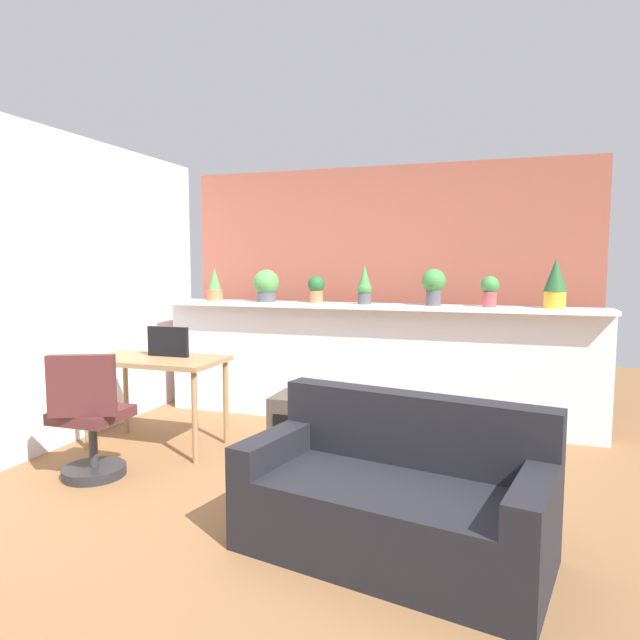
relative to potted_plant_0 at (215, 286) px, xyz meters
The scene contains 17 objects.
ground_plane 2.83m from the potted_plant_0, 50.70° to the right, with size 12.00×12.00×0.00m, color brown.
divider_wall 1.76m from the potted_plant_0, ahead, with size 4.15×0.16×1.10m, color silver.
plant_shelf 1.61m from the potted_plant_0, ahead, with size 4.15×0.36×0.04m, color silver.
brick_wall_behind 1.72m from the potted_plant_0, 22.16° to the left, with size 4.15×0.10×2.50m, color #9E5442.
side_wall_left 1.71m from the potted_plant_0, 115.22° to the right, with size 0.12×4.40×2.60m, color silver.
potted_plant_0 is the anchor object (origin of this frame).
potted_plant_1 0.57m from the potted_plant_0, ahead, with size 0.25×0.25×0.32m.
potted_plant_2 1.08m from the potted_plant_0, ahead, with size 0.16×0.16×0.26m.
potted_plant_3 1.57m from the potted_plant_0, ahead, with size 0.13×0.13×0.36m.
potted_plant_4 2.19m from the potted_plant_0, ahead, with size 0.21×0.21×0.33m.
potted_plant_5 2.67m from the potted_plant_0, ahead, with size 0.15×0.15×0.27m.
potted_plant_6 3.20m from the potted_plant_0, ahead, with size 0.19×0.19×0.42m.
desk 1.33m from the potted_plant_0, 85.51° to the right, with size 1.10×0.60×0.75m.
tv_monitor 1.18m from the potted_plant_0, 81.85° to the right, with size 0.37×0.04×0.25m, color black.
office_chair 2.13m from the potted_plant_0, 88.22° to the right, with size 0.51×0.51×0.91m.
side_cube_shelf 1.98m from the potted_plant_0, 38.96° to the right, with size 0.40×0.41×0.50m.
couch 3.37m from the potted_plant_0, 44.68° to the right, with size 1.68×1.06×0.80m.
Camera 1 is at (1.21, -3.13, 1.52)m, focal length 31.58 mm.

